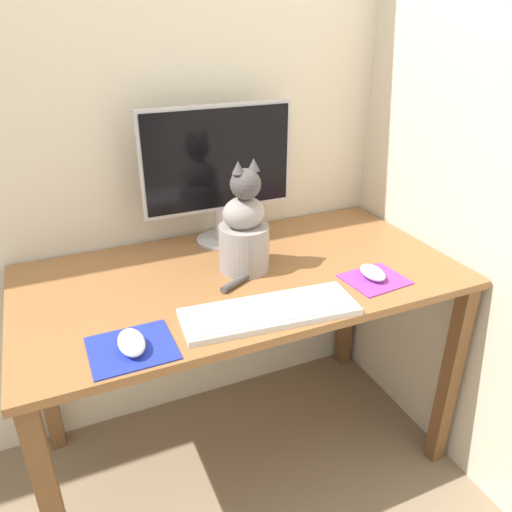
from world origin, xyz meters
The scene contains 11 objects.
ground_plane centered at (0.00, 0.00, 0.00)m, with size 12.00×12.00×0.00m, color #847056.
wall_back centered at (0.00, 0.38, 1.25)m, with size 7.00×0.04×2.50m.
wall_side_right centered at (0.71, 0.00, 1.25)m, with size 0.04×7.00×2.50m.
desk centered at (0.00, 0.00, 0.66)m, with size 1.36×0.71×0.76m.
monitor centered at (0.03, 0.26, 1.03)m, with size 0.53×0.17×0.47m.
keyboard centered at (-0.02, -0.25, 0.77)m, with size 0.49×0.21×0.02m.
mousepad_left centered at (-0.39, -0.25, 0.76)m, with size 0.20×0.18×0.00m.
mousepad_right centered at (0.36, -0.20, 0.76)m, with size 0.19×0.17×0.00m.
computer_mouse_left centered at (-0.39, -0.26, 0.78)m, with size 0.06×0.11×0.04m.
computer_mouse_right centered at (0.35, -0.19, 0.78)m, with size 0.06×0.10×0.04m.
cat centered at (0.02, 0.02, 0.89)m, with size 0.21×0.22×0.36m.
Camera 1 is at (-0.51, -1.28, 1.49)m, focal length 35.00 mm.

